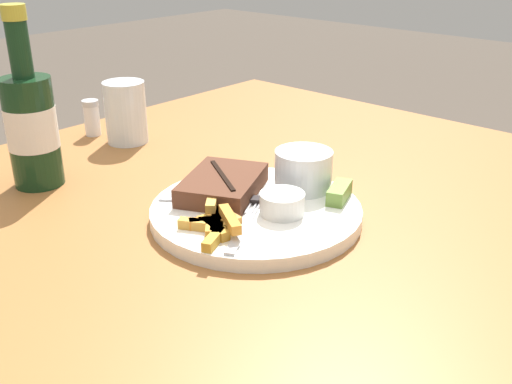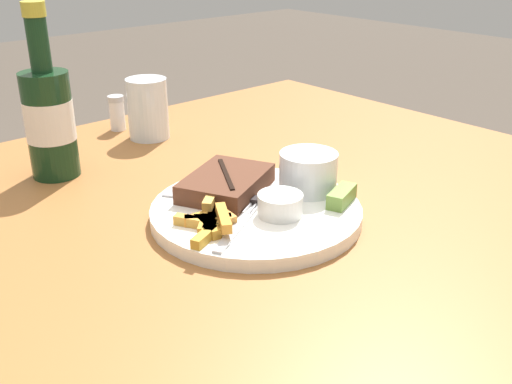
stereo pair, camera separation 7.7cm
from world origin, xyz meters
name	(u,v)px [view 2 (the right image)]	position (x,y,z in m)	size (l,w,h in m)	color
dining_table	(256,276)	(0.00, 0.00, 0.68)	(1.16, 1.05, 0.76)	#935B2D
dinner_plate	(256,212)	(0.00, 0.00, 0.77)	(0.27, 0.27, 0.02)	white
steak_portion	(224,184)	(0.00, 0.06, 0.80)	(0.16, 0.14, 0.03)	#512D1E
fries_pile	(211,219)	(-0.08, 0.00, 0.79)	(0.11, 0.11, 0.02)	gold
coleslaw_cup	(308,170)	(0.09, -0.01, 0.81)	(0.08, 0.08, 0.05)	white
dipping_sauce_cup	(280,203)	(0.01, -0.04, 0.80)	(0.06, 0.06, 0.03)	silver
pickle_spear	(342,196)	(0.09, -0.07, 0.79)	(0.06, 0.04, 0.02)	olive
fork_utensil	(236,229)	(-0.06, -0.03, 0.78)	(0.12, 0.07, 0.00)	#B7B7BC
knife_utensil	(235,199)	(-0.01, 0.03, 0.79)	(0.11, 0.15, 0.01)	#B7B7BC
beer_bottle	(49,118)	(-0.13, 0.32, 0.86)	(0.07, 0.07, 0.26)	#143319
drinking_glass	(148,109)	(0.08, 0.37, 0.82)	(0.07, 0.07, 0.11)	silver
salt_shaker	(117,113)	(0.06, 0.45, 0.80)	(0.03, 0.03, 0.07)	white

